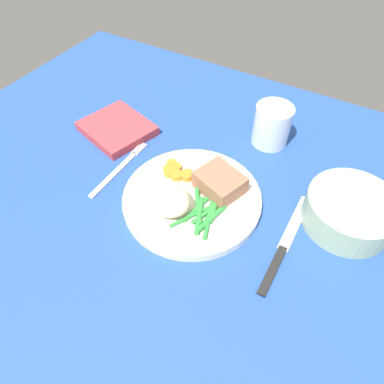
% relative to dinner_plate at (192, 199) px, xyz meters
% --- Properties ---
extents(dining_table, '(1.20, 0.90, 0.02)m').
position_rel_dinner_plate_xyz_m(dining_table, '(0.03, -0.02, -0.02)').
color(dining_table, '#234793').
rests_on(dining_table, ground).
extents(dinner_plate, '(0.24, 0.24, 0.02)m').
position_rel_dinner_plate_xyz_m(dinner_plate, '(0.00, 0.00, 0.00)').
color(dinner_plate, white).
rests_on(dinner_plate, dining_table).
extents(meat_portion, '(0.09, 0.08, 0.03)m').
position_rel_dinner_plate_xyz_m(meat_portion, '(0.03, 0.04, 0.02)').
color(meat_portion, '#936047').
rests_on(meat_portion, dinner_plate).
extents(mashed_potatoes, '(0.08, 0.06, 0.05)m').
position_rel_dinner_plate_xyz_m(mashed_potatoes, '(-0.02, -0.04, 0.03)').
color(mashed_potatoes, beige).
rests_on(mashed_potatoes, dinner_plate).
extents(carrot_slices, '(0.06, 0.04, 0.01)m').
position_rel_dinner_plate_xyz_m(carrot_slices, '(-0.05, 0.03, 0.01)').
color(carrot_slices, orange).
rests_on(carrot_slices, dinner_plate).
extents(green_beans, '(0.07, 0.10, 0.01)m').
position_rel_dinner_plate_xyz_m(green_beans, '(0.04, -0.02, 0.01)').
color(green_beans, '#2D8C38').
rests_on(green_beans, dinner_plate).
extents(fork, '(0.01, 0.17, 0.00)m').
position_rel_dinner_plate_xyz_m(fork, '(-0.16, -0.00, -0.01)').
color(fork, silver).
rests_on(fork, dining_table).
extents(knife, '(0.02, 0.20, 0.01)m').
position_rel_dinner_plate_xyz_m(knife, '(0.17, -0.00, -0.01)').
color(knife, black).
rests_on(knife, dining_table).
extents(water_glass, '(0.07, 0.07, 0.08)m').
position_rel_dinner_plate_xyz_m(water_glass, '(0.05, 0.22, 0.03)').
color(water_glass, silver).
rests_on(water_glass, dining_table).
extents(salad_bowl, '(0.14, 0.14, 0.05)m').
position_rel_dinner_plate_xyz_m(salad_bowl, '(0.24, 0.09, 0.02)').
color(salad_bowl, '#99B28C').
rests_on(salad_bowl, dining_table).
extents(napkin, '(0.16, 0.15, 0.02)m').
position_rel_dinner_plate_xyz_m(napkin, '(-0.23, 0.09, 0.00)').
color(napkin, '#B2383D').
rests_on(napkin, dining_table).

